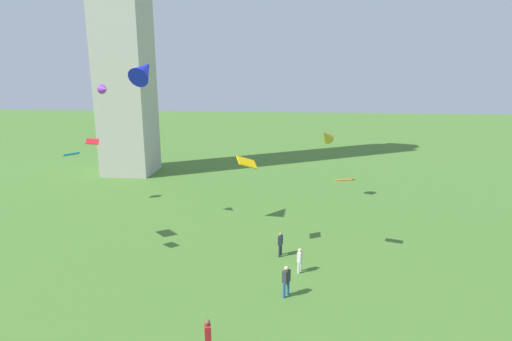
{
  "coord_description": "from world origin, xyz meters",
  "views": [
    {
      "loc": [
        4.47,
        -6.99,
        12.33
      ],
      "look_at": [
        2.06,
        17.58,
        6.35
      ],
      "focal_mm": 28.95,
      "sensor_mm": 36.0,
      "label": 1
    }
  ],
  "objects_px": {
    "kite_flying_2": "(345,180)",
    "kite_flying_3": "(71,154)",
    "person_1": "(280,243)",
    "kite_flying_5": "(92,141)",
    "person_0": "(286,279)",
    "kite_flying_1": "(104,89)",
    "person_5": "(300,259)",
    "person_3": "(208,335)",
    "kite_flying_0": "(326,136)",
    "kite_flying_7": "(247,162)",
    "kite_flying_4": "(144,71)"
  },
  "relations": [
    {
      "from": "person_5",
      "to": "person_1",
      "type": "bearing_deg",
      "value": -129.57
    },
    {
      "from": "kite_flying_4",
      "to": "kite_flying_5",
      "type": "relative_size",
      "value": 2.2
    },
    {
      "from": "person_5",
      "to": "person_0",
      "type": "bearing_deg",
      "value": 5.71
    },
    {
      "from": "person_5",
      "to": "kite_flying_5",
      "type": "distance_m",
      "value": 23.15
    },
    {
      "from": "kite_flying_0",
      "to": "kite_flying_3",
      "type": "height_order",
      "value": "kite_flying_0"
    },
    {
      "from": "person_3",
      "to": "kite_flying_3",
      "type": "xyz_separation_m",
      "value": [
        -11.58,
        10.6,
        5.77
      ]
    },
    {
      "from": "person_3",
      "to": "kite_flying_5",
      "type": "relative_size",
      "value": 1.47
    },
    {
      "from": "kite_flying_0",
      "to": "kite_flying_7",
      "type": "height_order",
      "value": "kite_flying_0"
    },
    {
      "from": "kite_flying_3",
      "to": "kite_flying_5",
      "type": "xyz_separation_m",
      "value": [
        -3.46,
        9.72,
        -0.8
      ]
    },
    {
      "from": "person_1",
      "to": "kite_flying_5",
      "type": "relative_size",
      "value": 1.38
    },
    {
      "from": "person_1",
      "to": "kite_flying_4",
      "type": "height_order",
      "value": "kite_flying_4"
    },
    {
      "from": "person_0",
      "to": "kite_flying_1",
      "type": "xyz_separation_m",
      "value": [
        -14.1,
        9.4,
        9.94
      ]
    },
    {
      "from": "person_0",
      "to": "kite_flying_4",
      "type": "height_order",
      "value": "kite_flying_4"
    },
    {
      "from": "kite_flying_0",
      "to": "kite_flying_2",
      "type": "xyz_separation_m",
      "value": [
        0.55,
        -11.68,
        -1.19
      ]
    },
    {
      "from": "kite_flying_7",
      "to": "person_5",
      "type": "bearing_deg",
      "value": 108.62
    },
    {
      "from": "kite_flying_0",
      "to": "kite_flying_5",
      "type": "bearing_deg",
      "value": -145.87
    },
    {
      "from": "kite_flying_2",
      "to": "kite_flying_3",
      "type": "xyz_separation_m",
      "value": [
        -18.58,
        -0.88,
        1.56
      ]
    },
    {
      "from": "kite_flying_5",
      "to": "kite_flying_7",
      "type": "xyz_separation_m",
      "value": [
        15.41,
        -8.81,
        0.29
      ]
    },
    {
      "from": "kite_flying_1",
      "to": "kite_flying_3",
      "type": "xyz_separation_m",
      "value": [
        -0.78,
        -4.13,
        -4.19
      ]
    },
    {
      "from": "kite_flying_7",
      "to": "person_0",
      "type": "bearing_deg",
      "value": 85.18
    },
    {
      "from": "person_0",
      "to": "kite_flying_7",
      "type": "distance_m",
      "value": 8.61
    },
    {
      "from": "kite_flying_2",
      "to": "person_1",
      "type": "bearing_deg",
      "value": 35.87
    },
    {
      "from": "person_0",
      "to": "person_1",
      "type": "height_order",
      "value": "person_0"
    },
    {
      "from": "person_0",
      "to": "kite_flying_2",
      "type": "xyz_separation_m",
      "value": [
        3.71,
        6.15,
        4.2
      ]
    },
    {
      "from": "person_1",
      "to": "kite_flying_5",
      "type": "bearing_deg",
      "value": 71.86
    },
    {
      "from": "kite_flying_1",
      "to": "kite_flying_7",
      "type": "distance_m",
      "value": 12.54
    },
    {
      "from": "person_1",
      "to": "person_5",
      "type": "relative_size",
      "value": 1.06
    },
    {
      "from": "person_3",
      "to": "kite_flying_2",
      "type": "distance_m",
      "value": 14.09
    },
    {
      "from": "kite_flying_0",
      "to": "kite_flying_3",
      "type": "xyz_separation_m",
      "value": [
        -18.03,
        -12.56,
        0.36
      ]
    },
    {
      "from": "person_3",
      "to": "kite_flying_2",
      "type": "xyz_separation_m",
      "value": [
        7.01,
        11.48,
        4.22
      ]
    },
    {
      "from": "person_5",
      "to": "kite_flying_0",
      "type": "distance_m",
      "value": 16.05
    },
    {
      "from": "person_0",
      "to": "person_3",
      "type": "bearing_deg",
      "value": -179.29
    },
    {
      "from": "kite_flying_2",
      "to": "kite_flying_4",
      "type": "distance_m",
      "value": 16.14
    },
    {
      "from": "person_3",
      "to": "kite_flying_2",
      "type": "relative_size",
      "value": 1.32
    },
    {
      "from": "kite_flying_0",
      "to": "kite_flying_1",
      "type": "distance_m",
      "value": 19.73
    },
    {
      "from": "kite_flying_2",
      "to": "person_3",
      "type": "bearing_deg",
      "value": 81.84
    },
    {
      "from": "kite_flying_4",
      "to": "kite_flying_5",
      "type": "xyz_separation_m",
      "value": [
        -7.74,
        6.51,
        -6.36
      ]
    },
    {
      "from": "person_0",
      "to": "kite_flying_7",
      "type": "xyz_separation_m",
      "value": [
        -2.93,
        6.18,
        5.24
      ]
    },
    {
      "from": "person_5",
      "to": "kite_flying_4",
      "type": "height_order",
      "value": "kite_flying_4"
    },
    {
      "from": "person_0",
      "to": "kite_flying_0",
      "type": "bearing_deg",
      "value": 22.38
    },
    {
      "from": "person_0",
      "to": "person_1",
      "type": "relative_size",
      "value": 1.09
    },
    {
      "from": "person_3",
      "to": "kite_flying_4",
      "type": "distance_m",
      "value": 19.29
    },
    {
      "from": "kite_flying_5",
      "to": "kite_flying_7",
      "type": "relative_size",
      "value": 0.82
    },
    {
      "from": "kite_flying_2",
      "to": "kite_flying_5",
      "type": "height_order",
      "value": "kite_flying_5"
    },
    {
      "from": "kite_flying_3",
      "to": "person_1",
      "type": "bearing_deg",
      "value": 55.2
    },
    {
      "from": "person_5",
      "to": "kite_flying_1",
      "type": "relative_size",
      "value": 1.3
    },
    {
      "from": "person_1",
      "to": "kite_flying_7",
      "type": "distance_m",
      "value": 5.92
    },
    {
      "from": "person_0",
      "to": "kite_flying_3",
      "type": "bearing_deg",
      "value": 102.93
    },
    {
      "from": "kite_flying_3",
      "to": "kite_flying_4",
      "type": "xyz_separation_m",
      "value": [
        4.28,
        3.21,
        5.56
      ]
    },
    {
      "from": "kite_flying_7",
      "to": "kite_flying_3",
      "type": "bearing_deg",
      "value": -25.81
    }
  ]
}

